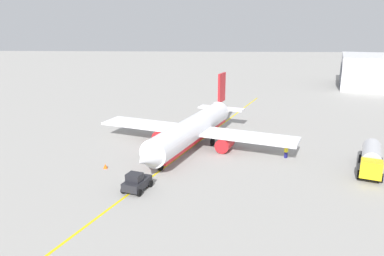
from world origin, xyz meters
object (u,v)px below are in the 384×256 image
Objects in this scene: airplane at (193,129)px; refueling_worker at (286,152)px; pushback_tug at (136,182)px; fuel_tanker at (371,158)px; safety_cone_nose at (105,166)px.

airplane is 18.21× the size of refueling_worker.
airplane is 7.68× the size of pushback_tug.
fuel_tanker is 34.19m from safety_cone_nose.
fuel_tanker reaches higher than safety_cone_nose.
fuel_tanker is 10.77m from refueling_worker.
safety_cone_nose is (5.16, -24.31, -0.50)m from refueling_worker.
fuel_tanker reaches higher than pushback_tug.
airplane reaches higher than safety_cone_nose.
airplane is at bearing 131.39° from safety_cone_nose.
airplane reaches higher than fuel_tanker.
pushback_tug is (7.22, -28.78, -0.71)m from fuel_tanker.
fuel_tanker is (8.87, 23.10, -0.94)m from airplane.
safety_cone_nose is at bearing -139.82° from pushback_tug.
pushback_tug is (16.09, -5.68, -1.65)m from airplane.
fuel_tanker is at bearing 66.43° from refueling_worker.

